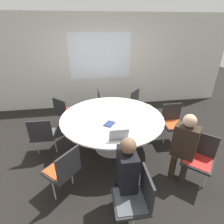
# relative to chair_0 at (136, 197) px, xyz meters

# --- Properties ---
(ground_plane) EXTENTS (16.00, 16.00, 0.00)m
(ground_plane) POSITION_rel_chair_0_xyz_m (-0.04, 1.65, -0.52)
(ground_plane) COLOR black
(wall_back) EXTENTS (8.00, 0.07, 2.70)m
(wall_back) POSITION_rel_chair_0_xyz_m (-0.04, 3.93, 0.83)
(wall_back) COLOR silver
(wall_back) RESTS_ON ground_plane
(conference_table) EXTENTS (2.03, 2.03, 0.76)m
(conference_table) POSITION_rel_chair_0_xyz_m (-0.04, 1.65, 0.14)
(conference_table) COLOR #B7B7BC
(conference_table) RESTS_ON ground_plane
(chair_0) EXTENTS (0.43, 0.45, 0.87)m
(chair_0) POSITION_rel_chair_0_xyz_m (0.00, 0.00, 0.00)
(chair_0) COLOR #262628
(chair_0) RESTS_ON ground_plane
(chair_1) EXTENTS (0.61, 0.61, 0.87)m
(chair_1) POSITION_rel_chair_0_xyz_m (1.20, 0.56, 0.00)
(chair_1) COLOR #262628
(chair_1) RESTS_ON ground_plane
(chair_2) EXTENTS (0.45, 0.43, 0.87)m
(chair_2) POSITION_rel_chair_0_xyz_m (1.31, 1.69, 0.00)
(chair_2) COLOR #262628
(chair_2) RESTS_ON ground_plane
(chair_3) EXTENTS (0.61, 0.61, 0.87)m
(chair_3) POSITION_rel_chair_0_xyz_m (0.84, 2.68, 0.00)
(chair_3) COLOR #262628
(chair_3) RESTS_ON ground_plane
(chair_4) EXTENTS (0.43, 0.45, 0.87)m
(chair_4) POSITION_rel_chair_0_xyz_m (-0.06, 3.00, 0.00)
(chair_4) COLOR #262628
(chair_4) RESTS_ON ground_plane
(chair_5) EXTENTS (0.61, 0.61, 0.87)m
(chair_5) POSITION_rel_chair_0_xyz_m (-1.05, 2.54, 0.00)
(chair_5) COLOR #262628
(chair_5) RESTS_ON ground_plane
(chair_6) EXTENTS (0.45, 0.43, 0.87)m
(chair_6) POSITION_rel_chair_0_xyz_m (-1.39, 1.61, 0.00)
(chair_6) COLOR #262628
(chair_6) RESTS_ON ground_plane
(chair_7) EXTENTS (0.61, 0.61, 0.87)m
(chair_7) POSITION_rel_chair_0_xyz_m (-0.91, 0.62, 0.00)
(chair_7) COLOR #262628
(chair_7) RESTS_ON ground_plane
(person_0) EXTENTS (0.27, 0.36, 1.22)m
(person_0) POSITION_rel_chair_0_xyz_m (-0.08, 0.24, 0.19)
(person_0) COLOR black
(person_0) RESTS_ON ground_plane
(person_1) EXTENTS (0.41, 0.41, 1.22)m
(person_1) POSITION_rel_chair_0_xyz_m (0.97, 0.67, 0.19)
(person_1) COLOR #2D2319
(person_1) RESTS_ON ground_plane
(laptop) EXTENTS (0.31, 0.24, 0.21)m
(laptop) POSITION_rel_chair_0_xyz_m (-0.05, 0.90, 0.29)
(laptop) COLOR #99999E
(laptop) RESTS_ON conference_table
(spiral_notebook) EXTENTS (0.25, 0.26, 0.02)m
(spiral_notebook) POSITION_rel_chair_0_xyz_m (-0.13, 1.36, 0.25)
(spiral_notebook) COLOR navy
(spiral_notebook) RESTS_ON conference_table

